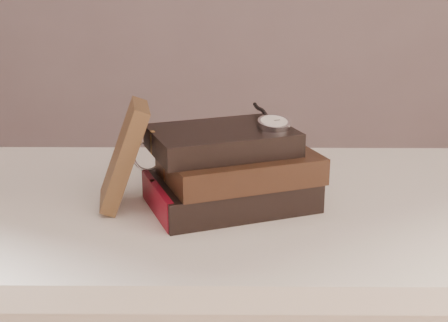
{
  "coord_description": "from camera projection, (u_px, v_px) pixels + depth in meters",
  "views": [
    {
      "loc": [
        0.0,
        -0.62,
        1.13
      ],
      "look_at": [
        -0.0,
        0.32,
        0.82
      ],
      "focal_mm": 49.49,
      "sensor_mm": 36.0,
      "label": 1
    }
  ],
  "objects": [
    {
      "name": "eyeglasses",
      "position": [
        162.0,
        154.0,
        1.04
      ],
      "size": [
        0.14,
        0.15,
        0.05
      ],
      "color": "silver",
      "rests_on": "book_stack"
    },
    {
      "name": "journal",
      "position": [
        124.0,
        155.0,
        0.99
      ],
      "size": [
        0.1,
        0.12,
        0.17
      ],
      "primitive_type": "cube",
      "rotation": [
        0.0,
        0.36,
        0.18
      ],
      "color": "#432C19",
      "rests_on": "table"
    },
    {
      "name": "book_stack",
      "position": [
        231.0,
        170.0,
        1.0
      ],
      "size": [
        0.3,
        0.25,
        0.13
      ],
      "color": "black",
      "rests_on": "table"
    },
    {
      "name": "pocket_watch",
      "position": [
        273.0,
        122.0,
        0.99
      ],
      "size": [
        0.07,
        0.16,
        0.02
      ],
      "color": "silver",
      "rests_on": "book_stack"
    },
    {
      "name": "table",
      "position": [
        226.0,
        247.0,
        1.07
      ],
      "size": [
        1.0,
        0.6,
        0.75
      ],
      "color": "white",
      "rests_on": "ground"
    }
  ]
}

